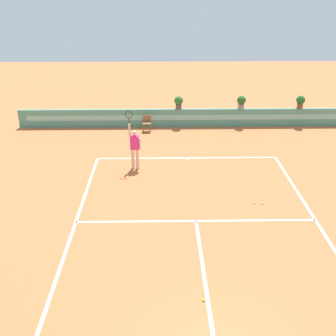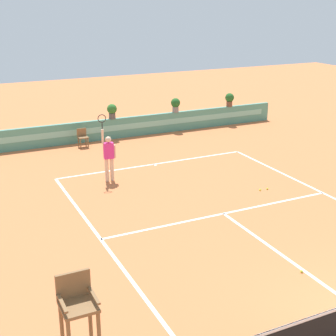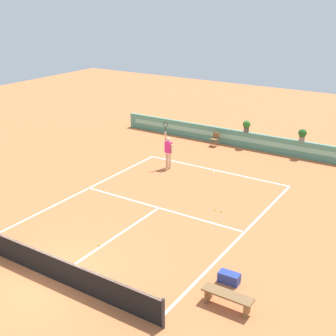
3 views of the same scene
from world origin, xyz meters
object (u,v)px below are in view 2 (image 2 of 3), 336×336
(ball_kid_chair, at_px, (83,137))
(potted_plant_right, at_px, (176,104))
(umpire_chair, at_px, (78,319))
(potted_plant_centre, at_px, (112,110))
(tennis_ball_by_sideline, at_px, (260,190))
(tennis_ball_near_baseline, at_px, (267,189))
(tennis_ball_mid_court, at_px, (302,271))
(potted_plant_far_right, at_px, (230,99))
(tennis_player, at_px, (109,155))

(ball_kid_chair, bearing_deg, potted_plant_right, 8.07)
(umpire_chair, xyz_separation_m, ball_kid_chair, (4.19, 14.39, -0.86))
(potted_plant_centre, bearing_deg, tennis_ball_by_sideline, -74.61)
(ball_kid_chair, relative_size, tennis_ball_near_baseline, 12.50)
(tennis_ball_mid_court, height_order, tennis_ball_by_sideline, same)
(ball_kid_chair, height_order, tennis_ball_mid_court, ball_kid_chair)
(umpire_chair, relative_size, tennis_ball_by_sideline, 31.47)
(umpire_chair, distance_m, tennis_ball_mid_court, 6.28)
(potted_plant_far_right, bearing_deg, tennis_ball_near_baseline, -113.98)
(tennis_ball_by_sideline, bearing_deg, tennis_ball_near_baseline, -4.64)
(tennis_ball_near_baseline, xyz_separation_m, potted_plant_centre, (-2.74, 8.88, 1.38))
(ball_kid_chair, relative_size, potted_plant_centre, 1.17)
(tennis_ball_by_sideline, relative_size, potted_plant_centre, 0.09)
(ball_kid_chair, bearing_deg, tennis_ball_near_baseline, -61.27)
(ball_kid_chair, relative_size, tennis_ball_by_sideline, 12.50)
(potted_plant_far_right, bearing_deg, potted_plant_right, 180.00)
(tennis_ball_near_baseline, relative_size, potted_plant_centre, 0.09)
(tennis_ball_by_sideline, xyz_separation_m, potted_plant_far_right, (4.25, 8.85, 1.38))
(tennis_ball_mid_court, height_order, potted_plant_far_right, potted_plant_far_right)
(tennis_ball_mid_court, height_order, potted_plant_right, potted_plant_right)
(tennis_ball_near_baseline, height_order, tennis_ball_by_sideline, same)
(umpire_chair, bearing_deg, tennis_player, 68.22)
(potted_plant_right, bearing_deg, tennis_ball_by_sideline, -96.41)
(tennis_ball_near_baseline, distance_m, tennis_ball_by_sideline, 0.30)
(potted_plant_right, bearing_deg, umpire_chair, -121.72)
(tennis_player, height_order, potted_plant_centre, tennis_player)
(tennis_player, bearing_deg, potted_plant_far_right, 32.43)
(umpire_chair, height_order, potted_plant_right, umpire_chair)
(tennis_ball_mid_court, bearing_deg, umpire_chair, -168.37)
(ball_kid_chair, relative_size, tennis_player, 0.33)
(tennis_player, distance_m, tennis_ball_near_baseline, 5.94)
(ball_kid_chair, distance_m, tennis_ball_by_sideline, 9.14)
(tennis_ball_near_baseline, relative_size, potted_plant_far_right, 0.09)
(umpire_chair, bearing_deg, ball_kid_chair, 73.77)
(tennis_ball_mid_court, bearing_deg, tennis_player, 104.84)
(tennis_ball_near_baseline, bearing_deg, potted_plant_far_right, 66.02)
(ball_kid_chair, bearing_deg, tennis_player, -94.45)
(tennis_player, relative_size, tennis_ball_mid_court, 38.01)
(umpire_chair, distance_m, tennis_player, 10.28)
(umpire_chair, relative_size, tennis_player, 0.83)
(umpire_chair, xyz_separation_m, tennis_ball_by_sideline, (8.36, 6.27, -1.31))
(tennis_ball_by_sideline, height_order, potted_plant_right, potted_plant_right)
(potted_plant_right, height_order, potted_plant_far_right, same)
(potted_plant_centre, bearing_deg, potted_plant_right, 0.00)
(tennis_player, bearing_deg, ball_kid_chair, 85.55)
(ball_kid_chair, relative_size, potted_plant_right, 1.17)
(umpire_chair, relative_size, potted_plant_far_right, 2.96)
(potted_plant_centre, distance_m, potted_plant_far_right, 6.69)
(potted_plant_centre, distance_m, potted_plant_right, 3.43)
(tennis_player, relative_size, potted_plant_right, 3.57)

